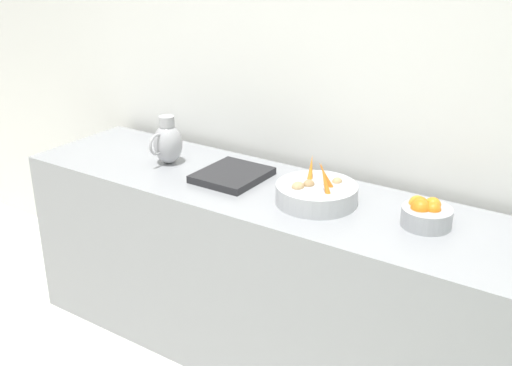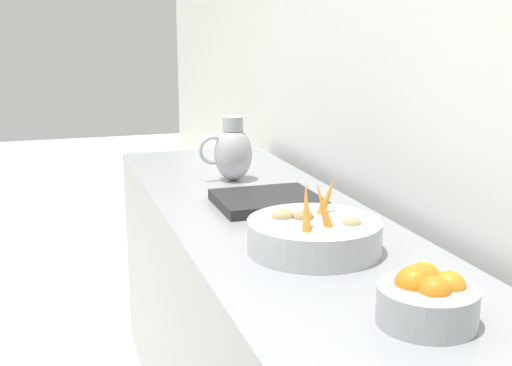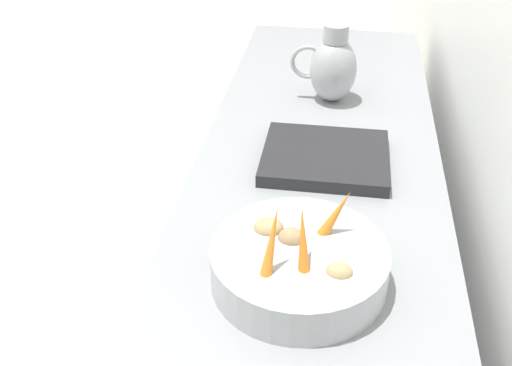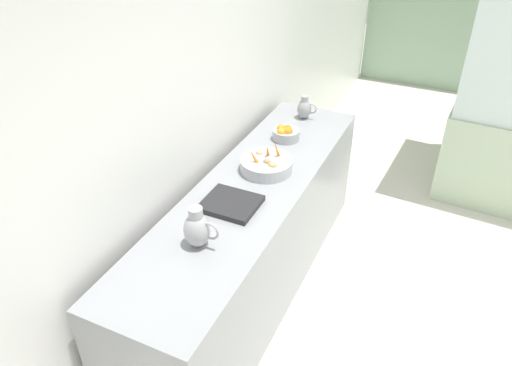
{
  "view_description": "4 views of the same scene",
  "coord_description": "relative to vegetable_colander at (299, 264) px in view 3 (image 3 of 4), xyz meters",
  "views": [
    {
      "loc": [
        0.77,
        1.32,
        2.07
      ],
      "look_at": [
        -1.38,
        -0.11,
        1.01
      ],
      "focal_mm": 43.46,
      "sensor_mm": 36.0,
      "label": 1
    },
    {
      "loc": [
        -0.82,
        1.74,
        1.53
      ],
      "look_at": [
        -1.37,
        0.01,
        1.1
      ],
      "focal_mm": 46.92,
      "sensor_mm": 36.0,
      "label": 2
    },
    {
      "loc": [
        -1.55,
        1.1,
        1.81
      ],
      "look_at": [
        -1.39,
        0.06,
        1.11
      ],
      "focal_mm": 42.77,
      "sensor_mm": 36.0,
      "label": 3
    },
    {
      "loc": [
        -0.34,
        -2.51,
        2.72
      ],
      "look_at": [
        -1.4,
        -0.23,
        1.07
      ],
      "focal_mm": 34.09,
      "sensor_mm": 36.0,
      "label": 4
    }
  ],
  "objects": [
    {
      "name": "prep_counter",
      "position": [
        -0.01,
        -0.22,
        -0.51
      ],
      "size": [
        0.68,
        2.73,
        0.93
      ],
      "primitive_type": "cube",
      "color": "gray",
      "rests_on": "ground_plane"
    },
    {
      "name": "vegetable_colander",
      "position": [
        0.0,
        0.0,
        0.0
      ],
      "size": [
        0.37,
        0.37,
        0.22
      ],
      "color": "#ADAFB5",
      "rests_on": "prep_counter"
    },
    {
      "name": "metal_pitcher_tall",
      "position": [
        -0.02,
        -0.89,
        0.07
      ],
      "size": [
        0.21,
        0.15,
        0.25
      ],
      "color": "#A3A3A8",
      "rests_on": "prep_counter"
    },
    {
      "name": "counter_sink_basin",
      "position": [
        -0.03,
        -0.48,
        -0.03
      ],
      "size": [
        0.34,
        0.3,
        0.04
      ],
      "primitive_type": "cube",
      "color": "#232326",
      "rests_on": "prep_counter"
    }
  ]
}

